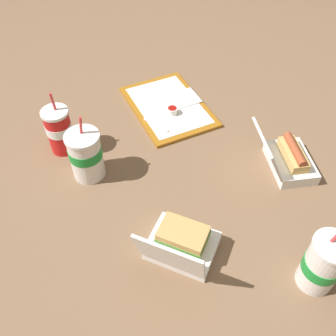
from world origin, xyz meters
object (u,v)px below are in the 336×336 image
(clamshell_hotdog_front, at_px, (288,159))
(soda_cup_right, at_px, (323,264))
(plastic_fork, at_px, (156,125))
(soda_cup_front, at_px, (59,130))
(food_tray, at_px, (168,106))
(ketchup_cup, at_px, (172,110))
(clamshell_sandwich_back, at_px, (181,244))
(soda_cup_corner, at_px, (86,155))

(clamshell_hotdog_front, relative_size, soda_cup_right, 1.05)
(plastic_fork, height_order, soda_cup_front, soda_cup_front)
(food_tray, bearing_deg, plastic_fork, 125.01)
(ketchup_cup, relative_size, plastic_fork, 0.36)
(clamshell_hotdog_front, relative_size, clamshell_sandwich_back, 1.00)
(food_tray, xyz_separation_m, plastic_fork, (-0.07, 0.10, 0.01))
(plastic_fork, relative_size, clamshell_hotdog_front, 0.45)
(ketchup_cup, xyz_separation_m, plastic_fork, (-0.02, 0.09, -0.01))
(food_tray, relative_size, plastic_fork, 3.70)
(soda_cup_right, bearing_deg, plastic_fork, 0.70)
(clamshell_hotdog_front, bearing_deg, soda_cup_right, 143.45)
(clamshell_hotdog_front, bearing_deg, soda_cup_front, 48.71)
(ketchup_cup, bearing_deg, plastic_fork, 104.72)
(clamshell_hotdog_front, height_order, soda_cup_front, soda_cup_front)
(soda_cup_right, relative_size, soda_cup_corner, 1.03)
(clamshell_sandwich_back, relative_size, soda_cup_front, 1.10)
(soda_cup_corner, bearing_deg, clamshell_hotdog_front, -122.06)
(food_tray, distance_m, clamshell_hotdog_front, 0.49)
(clamshell_hotdog_front, distance_m, soda_cup_front, 0.74)
(soda_cup_right, height_order, soda_cup_front, soda_cup_right)
(plastic_fork, bearing_deg, clamshell_sandwich_back, 137.42)
(clamshell_hotdog_front, xyz_separation_m, soda_cup_corner, (0.34, 0.54, 0.05))
(ketchup_cup, xyz_separation_m, soda_cup_corner, (-0.08, 0.38, 0.06))
(clamshell_hotdog_front, distance_m, soda_cup_corner, 0.64)
(food_tray, height_order, soda_cup_front, soda_cup_front)
(clamshell_hotdog_front, height_order, soda_cup_corner, soda_cup_corner)
(clamshell_sandwich_back, height_order, soda_cup_right, soda_cup_right)
(soda_cup_corner, bearing_deg, ketchup_cup, -77.53)
(clamshell_sandwich_back, height_order, soda_cup_front, soda_cup_front)
(ketchup_cup, xyz_separation_m, soda_cup_front, (0.07, 0.40, 0.06))
(plastic_fork, distance_m, soda_cup_right, 0.72)
(clamshell_sandwich_back, bearing_deg, plastic_fork, -25.93)
(food_tray, xyz_separation_m, soda_cup_right, (-0.79, 0.09, 0.08))
(plastic_fork, height_order, clamshell_sandwich_back, clamshell_sandwich_back)
(food_tray, relative_size, soda_cup_right, 1.75)
(food_tray, distance_m, ketchup_cup, 0.05)
(soda_cup_right, bearing_deg, soda_cup_front, 21.92)
(soda_cup_corner, bearing_deg, plastic_fork, -78.20)
(clamshell_hotdog_front, xyz_separation_m, soda_cup_right, (-0.32, 0.23, 0.05))
(ketchup_cup, xyz_separation_m, soda_cup_right, (-0.74, 0.08, 0.06))
(ketchup_cup, distance_m, plastic_fork, 0.09)
(soda_cup_corner, bearing_deg, soda_cup_right, -155.01)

